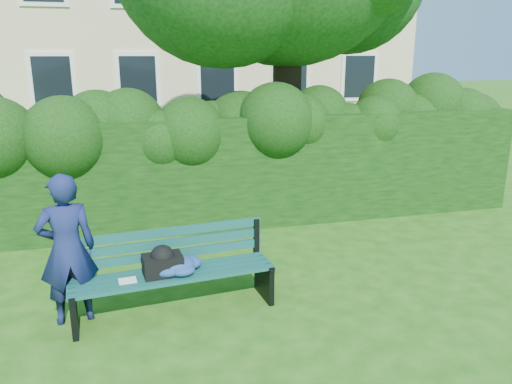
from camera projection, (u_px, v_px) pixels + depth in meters
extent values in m
plane|color=#1F5610|center=(268.00, 275.00, 6.42)|extent=(80.00, 80.00, 0.00)
cube|color=white|center=(53.00, 80.00, 14.31)|extent=(1.30, 0.08, 1.60)
cube|color=black|center=(52.00, 80.00, 14.28)|extent=(1.05, 0.04, 1.35)
cube|color=white|center=(138.00, 79.00, 14.90)|extent=(1.30, 0.08, 1.60)
cube|color=black|center=(138.00, 79.00, 14.86)|extent=(1.05, 0.04, 1.35)
cube|color=white|center=(217.00, 78.00, 15.48)|extent=(1.30, 0.08, 1.60)
cube|color=black|center=(218.00, 78.00, 15.44)|extent=(1.05, 0.04, 1.35)
cube|color=white|center=(291.00, 77.00, 16.06)|extent=(1.30, 0.08, 1.60)
cube|color=black|center=(291.00, 77.00, 16.02)|extent=(1.05, 0.04, 1.35)
cube|color=white|center=(359.00, 77.00, 16.64)|extent=(1.30, 0.08, 1.60)
cube|color=black|center=(359.00, 77.00, 16.61)|extent=(1.05, 0.04, 1.35)
cube|color=black|center=(232.00, 170.00, 8.23)|extent=(10.00, 1.00, 1.80)
cylinder|color=black|center=(287.00, 84.00, 8.89)|extent=(0.51, 0.51, 4.46)
cube|color=#0D4135|center=(177.00, 281.00, 5.23)|extent=(2.19, 0.31, 0.04)
cube|color=#0D4135|center=(175.00, 277.00, 5.34)|extent=(2.19, 0.31, 0.04)
cube|color=#0D4135|center=(173.00, 272.00, 5.45)|extent=(2.19, 0.31, 0.04)
cube|color=#0D4135|center=(171.00, 268.00, 5.55)|extent=(2.19, 0.31, 0.04)
cube|color=#0D4135|center=(169.00, 254.00, 5.59)|extent=(2.18, 0.25, 0.10)
cube|color=#0D4135|center=(168.00, 243.00, 5.57)|extent=(2.18, 0.25, 0.10)
cube|color=#0D4135|center=(167.00, 232.00, 5.54)|extent=(2.18, 0.25, 0.10)
cube|color=black|center=(74.00, 310.00, 5.11)|extent=(0.11, 0.50, 0.44)
cube|color=black|center=(69.00, 262.00, 5.23)|extent=(0.07, 0.07, 0.45)
cube|color=black|center=(72.00, 293.00, 5.00)|extent=(0.10, 0.42, 0.05)
cube|color=black|center=(264.00, 279.00, 5.80)|extent=(0.11, 0.50, 0.44)
cube|color=black|center=(256.00, 237.00, 5.92)|extent=(0.07, 0.07, 0.45)
cube|color=black|center=(266.00, 263.00, 5.70)|extent=(0.10, 0.42, 0.05)
cube|color=white|center=(128.00, 281.00, 5.17)|extent=(0.19, 0.15, 0.02)
cube|color=black|center=(163.00, 265.00, 5.32)|extent=(0.44, 0.32, 0.22)
imported|color=#171F50|center=(67.00, 250.00, 5.13)|extent=(0.65, 0.49, 1.62)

